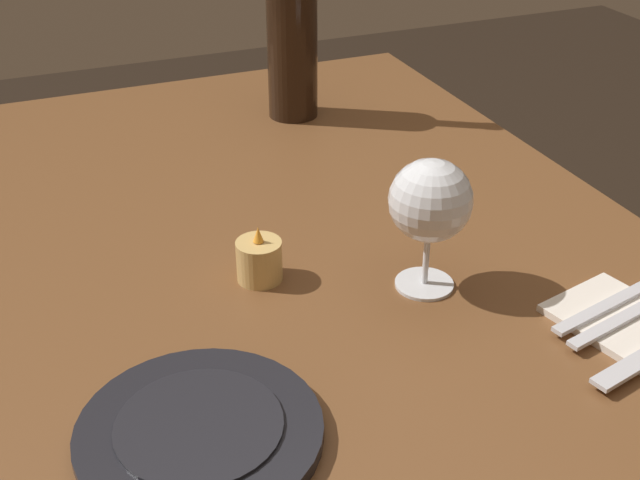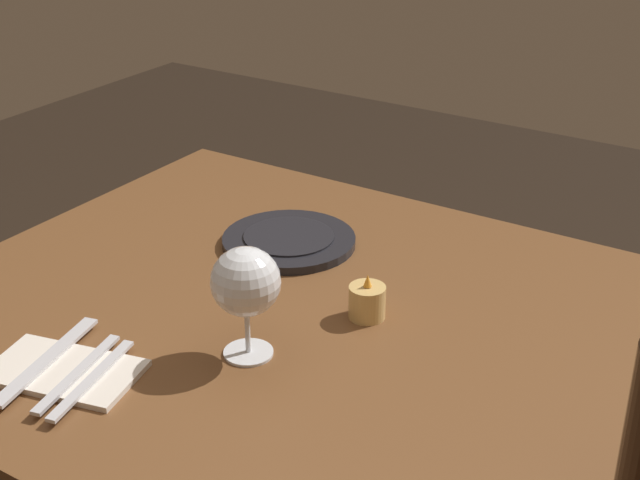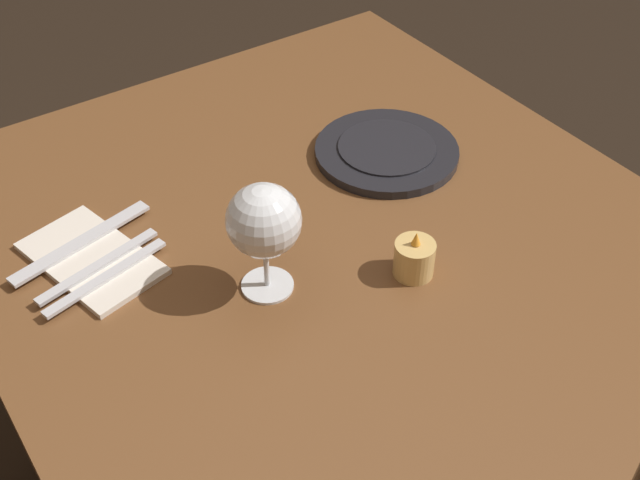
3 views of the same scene
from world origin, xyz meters
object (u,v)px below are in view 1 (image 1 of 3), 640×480
(fork_inner, at_px, (629,315))
(fork_outer, at_px, (613,302))
(wine_glass_left, at_px, (430,203))
(dinner_plate, at_px, (200,431))
(votive_candle, at_px, (259,261))
(wine_bottle, at_px, (292,36))

(fork_inner, xyz_separation_m, fork_outer, (-0.02, 0.00, 0.00))
(wine_glass_left, relative_size, dinner_plate, 0.71)
(fork_inner, bearing_deg, votive_candle, -124.68)
(wine_bottle, xyz_separation_m, votive_candle, (0.44, -0.21, -0.11))
(fork_outer, bearing_deg, wine_glass_left, -126.18)
(wine_bottle, bearing_deg, fork_outer, 10.50)
(wine_glass_left, relative_size, fork_inner, 0.86)
(wine_bottle, distance_m, dinner_plate, 0.76)
(fork_outer, bearing_deg, dinner_plate, -87.65)
(dinner_plate, relative_size, fork_outer, 1.21)
(votive_candle, height_order, fork_outer, votive_candle)
(wine_glass_left, bearing_deg, wine_bottle, 175.36)
(fork_outer, bearing_deg, wine_bottle, -169.50)
(dinner_plate, xyz_separation_m, fork_outer, (-0.02, 0.46, 0.00))
(wine_glass_left, bearing_deg, fork_inner, 48.50)
(wine_bottle, height_order, dinner_plate, wine_bottle)
(wine_glass_left, relative_size, wine_bottle, 0.43)
(votive_candle, xyz_separation_m, fork_inner, (0.23, 0.33, -0.01))
(wine_glass_left, relative_size, fork_outer, 0.86)
(fork_inner, relative_size, fork_outer, 1.00)
(votive_candle, distance_m, fork_outer, 0.39)
(fork_inner, bearing_deg, wine_bottle, -169.89)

